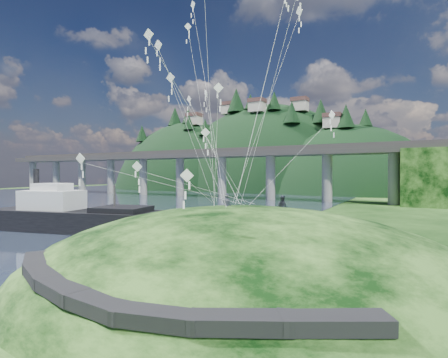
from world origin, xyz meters
The scene contains 10 objects.
ground centered at (0.00, 0.00, 0.00)m, with size 320.00×320.00×0.00m, color black.
water centered at (-72.00, 30.00, 0.01)m, with size 240.00×240.00×0.00m, color #2B364E.
grass_hill centered at (8.00, 2.00, -1.50)m, with size 36.00×32.00×13.00m.
footpath centered at (7.46, -9.74, 2.08)m, with size 22.29×5.84×0.83m.
bridge centered at (-26.46, 70.07, 9.70)m, with size 160.00×11.00×15.00m.
far_ridge centered at (-43.58, 122.17, -7.44)m, with size 153.00×70.00×94.50m.
work_barge centered at (-20.51, 8.69, 2.02)m, with size 23.84×11.28×8.06m.
wooden_dock centered at (-5.69, 6.56, 0.48)m, with size 14.96×8.67×1.10m.
kite_flyers centered at (8.38, 4.19, 5.82)m, with size 4.80×2.58×2.04m.
kite_swarm centered at (4.56, 3.46, 16.89)m, with size 15.75×17.68×20.69m.
Camera 1 is at (19.11, -21.38, 7.55)m, focal length 28.00 mm.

